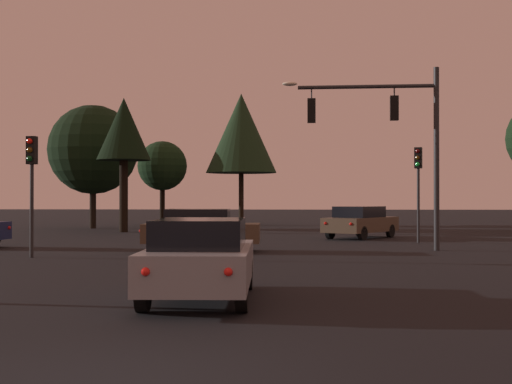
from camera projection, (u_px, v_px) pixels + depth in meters
The scene contains 11 objects.
ground_plane at pixel (253, 240), 31.44m from camera, with size 168.00×168.00×0.00m, color black.
traffic_signal_mast_arm at pixel (392, 128), 25.10m from camera, with size 5.73×0.50×6.69m.
traffic_light_corner_left at pixel (32, 171), 21.94m from camera, with size 0.33×0.37×3.90m.
traffic_light_corner_right at pixel (418, 175), 29.27m from camera, with size 0.37×0.39×4.09m.
car_nearside_lane at pixel (201, 258), 12.78m from camera, with size 2.00×4.46×1.52m.
car_crossing_left at pixel (201, 229), 24.45m from camera, with size 4.24×1.82×1.52m.
car_far_lane at pixel (360, 222), 32.51m from camera, with size 3.96×4.64×1.52m.
tree_left_far at pixel (241, 133), 48.63m from camera, with size 5.03×5.03×9.36m.
tree_center_horizon at pixel (124, 131), 38.47m from camera, with size 3.05×3.05×7.57m.
tree_right_cluster at pixel (93, 150), 43.14m from camera, with size 5.63×5.63×7.79m.
tree_lot_edge at pixel (162, 166), 48.85m from camera, with size 3.53×3.53×5.99m.
Camera 1 is at (1.89, -6.90, 1.91)m, focal length 48.02 mm.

